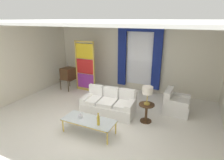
{
  "coord_description": "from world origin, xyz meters",
  "views": [
    {
      "loc": [
        2.63,
        -4.69,
        3.09
      ],
      "look_at": [
        0.03,
        0.9,
        1.05
      ],
      "focal_mm": 29.94,
      "sensor_mm": 36.0,
      "label": 1
    }
  ],
  "objects_px": {
    "armchair_white": "(175,105)",
    "round_side_table": "(146,111)",
    "peacock_figurine": "(92,90)",
    "table_lamp_brass": "(148,91)",
    "couch_white_long": "(110,104)",
    "bottle_blue_decanter": "(98,120)",
    "vintage_tv": "(68,74)",
    "coffee_table": "(89,121)",
    "stained_glass_divider": "(85,67)",
    "bottle_crystal_tall": "(80,116)"
  },
  "relations": [
    {
      "from": "armchair_white",
      "to": "round_side_table",
      "type": "bearing_deg",
      "value": -126.1
    },
    {
      "from": "armchair_white",
      "to": "stained_glass_divider",
      "type": "distance_m",
      "value": 4.02
    },
    {
      "from": "bottle_crystal_tall",
      "to": "table_lamp_brass",
      "type": "height_order",
      "value": "table_lamp_brass"
    },
    {
      "from": "bottle_blue_decanter",
      "to": "vintage_tv",
      "type": "xyz_separation_m",
      "value": [
        -3.03,
        2.7,
        0.17
      ]
    },
    {
      "from": "bottle_blue_decanter",
      "to": "round_side_table",
      "type": "relative_size",
      "value": 0.6
    },
    {
      "from": "coffee_table",
      "to": "bottle_blue_decanter",
      "type": "height_order",
      "value": "bottle_blue_decanter"
    },
    {
      "from": "couch_white_long",
      "to": "bottle_crystal_tall",
      "type": "relative_size",
      "value": 8.74
    },
    {
      "from": "vintage_tv",
      "to": "couch_white_long",
      "type": "bearing_deg",
      "value": -24.84
    },
    {
      "from": "bottle_crystal_tall",
      "to": "armchair_white",
      "type": "xyz_separation_m",
      "value": [
        2.29,
        2.31,
        -0.19
      ]
    },
    {
      "from": "armchair_white",
      "to": "peacock_figurine",
      "type": "xyz_separation_m",
      "value": [
        -3.37,
        0.12,
        -0.07
      ]
    },
    {
      "from": "coffee_table",
      "to": "peacock_figurine",
      "type": "bearing_deg",
      "value": 118.88
    },
    {
      "from": "round_side_table",
      "to": "couch_white_long",
      "type": "bearing_deg",
      "value": 176.37
    },
    {
      "from": "peacock_figurine",
      "to": "table_lamp_brass",
      "type": "xyz_separation_m",
      "value": [
        2.63,
        -1.14,
        0.81
      ]
    },
    {
      "from": "couch_white_long",
      "to": "armchair_white",
      "type": "bearing_deg",
      "value": 24.51
    },
    {
      "from": "armchair_white",
      "to": "table_lamp_brass",
      "type": "height_order",
      "value": "table_lamp_brass"
    },
    {
      "from": "couch_white_long",
      "to": "table_lamp_brass",
      "type": "height_order",
      "value": "table_lamp_brass"
    },
    {
      "from": "bottle_crystal_tall",
      "to": "table_lamp_brass",
      "type": "bearing_deg",
      "value": 39.88
    },
    {
      "from": "couch_white_long",
      "to": "round_side_table",
      "type": "distance_m",
      "value": 1.31
    },
    {
      "from": "peacock_figurine",
      "to": "coffee_table",
      "type": "bearing_deg",
      "value": -61.12
    },
    {
      "from": "coffee_table",
      "to": "peacock_figurine",
      "type": "xyz_separation_m",
      "value": [
        -1.33,
        2.41,
        -0.16
      ]
    },
    {
      "from": "bottle_blue_decanter",
      "to": "vintage_tv",
      "type": "distance_m",
      "value": 4.06
    },
    {
      "from": "vintage_tv",
      "to": "armchair_white",
      "type": "xyz_separation_m",
      "value": [
        4.7,
        -0.29,
        -0.44
      ]
    },
    {
      "from": "coffee_table",
      "to": "stained_glass_divider",
      "type": "xyz_separation_m",
      "value": [
        -1.88,
        2.78,
        0.68
      ]
    },
    {
      "from": "stained_glass_divider",
      "to": "round_side_table",
      "type": "xyz_separation_m",
      "value": [
        3.17,
        -1.51,
        -0.7
      ]
    },
    {
      "from": "bottle_blue_decanter",
      "to": "stained_glass_divider",
      "type": "xyz_separation_m",
      "value": [
        -2.25,
        2.9,
        0.5
      ]
    },
    {
      "from": "couch_white_long",
      "to": "peacock_figurine",
      "type": "height_order",
      "value": "couch_white_long"
    },
    {
      "from": "stained_glass_divider",
      "to": "round_side_table",
      "type": "bearing_deg",
      "value": -25.47
    },
    {
      "from": "bottle_crystal_tall",
      "to": "stained_glass_divider",
      "type": "distance_m",
      "value": 3.29
    },
    {
      "from": "peacock_figurine",
      "to": "armchair_white",
      "type": "bearing_deg",
      "value": -2.09
    },
    {
      "from": "vintage_tv",
      "to": "peacock_figurine",
      "type": "xyz_separation_m",
      "value": [
        1.33,
        -0.17,
        -0.51
      ]
    },
    {
      "from": "vintage_tv",
      "to": "armchair_white",
      "type": "height_order",
      "value": "vintage_tv"
    },
    {
      "from": "couch_white_long",
      "to": "stained_glass_divider",
      "type": "bearing_deg",
      "value": 142.57
    },
    {
      "from": "couch_white_long",
      "to": "vintage_tv",
      "type": "bearing_deg",
      "value": 155.16
    },
    {
      "from": "bottle_blue_decanter",
      "to": "peacock_figurine",
      "type": "bearing_deg",
      "value": 123.92
    },
    {
      "from": "coffee_table",
      "to": "stained_glass_divider",
      "type": "relative_size",
      "value": 0.67
    },
    {
      "from": "round_side_table",
      "to": "table_lamp_brass",
      "type": "distance_m",
      "value": 0.67
    },
    {
      "from": "coffee_table",
      "to": "vintage_tv",
      "type": "relative_size",
      "value": 1.1
    },
    {
      "from": "peacock_figurine",
      "to": "table_lamp_brass",
      "type": "relative_size",
      "value": 1.05
    },
    {
      "from": "coffee_table",
      "to": "vintage_tv",
      "type": "bearing_deg",
      "value": 135.85
    },
    {
      "from": "couch_white_long",
      "to": "armchair_white",
      "type": "relative_size",
      "value": 2.15
    },
    {
      "from": "coffee_table",
      "to": "couch_white_long",
      "type": "bearing_deg",
      "value": 90.47
    },
    {
      "from": "vintage_tv",
      "to": "stained_glass_divider",
      "type": "bearing_deg",
      "value": 14.49
    },
    {
      "from": "couch_white_long",
      "to": "bottle_blue_decanter",
      "type": "distance_m",
      "value": 1.54
    },
    {
      "from": "table_lamp_brass",
      "to": "round_side_table",
      "type": "bearing_deg",
      "value": 90.0
    },
    {
      "from": "armchair_white",
      "to": "table_lamp_brass",
      "type": "distance_m",
      "value": 1.46
    },
    {
      "from": "bottle_crystal_tall",
      "to": "round_side_table",
      "type": "bearing_deg",
      "value": 39.88
    },
    {
      "from": "armchair_white",
      "to": "peacock_figurine",
      "type": "relative_size",
      "value": 1.4
    },
    {
      "from": "stained_glass_divider",
      "to": "bottle_blue_decanter",
      "type": "bearing_deg",
      "value": -52.24
    },
    {
      "from": "couch_white_long",
      "to": "table_lamp_brass",
      "type": "relative_size",
      "value": 3.18
    },
    {
      "from": "peacock_figurine",
      "to": "stained_glass_divider",
      "type": "bearing_deg",
      "value": 145.77
    }
  ]
}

